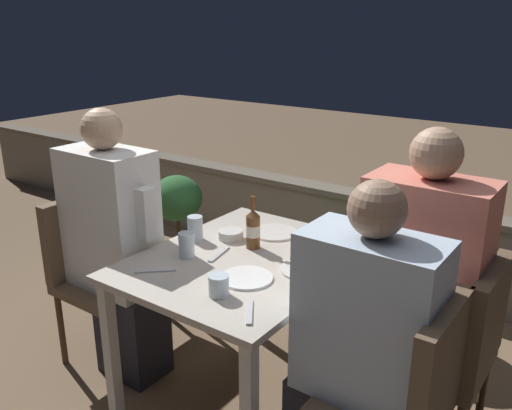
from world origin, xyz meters
TOP-DOWN VIEW (x-y plane):
  - ground_plane at (0.00, 0.00)m, footprint 16.00×16.00m
  - parapet_wall at (0.00, 1.50)m, footprint 9.00×0.18m
  - dining_table at (0.00, 0.00)m, footprint 0.84×1.05m
  - planter_hedge at (0.19, 0.94)m, footprint 0.83×0.47m
  - chair_left_near at (-0.84, -0.17)m, footprint 0.42×0.41m
  - person_white_polo at (-0.65, -0.17)m, footprint 0.51×0.26m
  - chair_left_far at (-0.84, 0.16)m, footprint 0.42×0.41m
  - chair_right_near at (0.83, -0.21)m, footprint 0.42×0.41m
  - person_blue_shirt at (0.64, -0.21)m, footprint 0.52×0.26m
  - chair_right_far at (0.88, 0.18)m, footprint 0.42×0.41m
  - person_coral_top at (0.69, 0.18)m, footprint 0.51×0.26m
  - beer_bottle at (-0.04, 0.11)m, footprint 0.07×0.07m
  - plate_0 at (0.13, -0.17)m, footprint 0.21×0.21m
  - plate_1 at (0.28, 0.04)m, footprint 0.22×0.22m
  - plate_2 at (-0.06, 0.31)m, footprint 0.22×0.22m
  - bowl_0 at (0.17, 0.28)m, footprint 0.13×0.13m
  - bowl_1 at (-0.18, 0.13)m, footprint 0.12×0.12m
  - glass_cup_0 at (-0.21, -0.14)m, footprint 0.07×0.07m
  - glass_cup_1 at (-0.32, 0.03)m, footprint 0.07×0.07m
  - glass_cup_2 at (0.13, -0.33)m, footprint 0.08×0.08m
  - fork_0 at (0.30, -0.37)m, footprint 0.11×0.15m
  - fork_1 at (-0.22, -0.33)m, footprint 0.14×0.13m
  - fork_2 at (-0.11, -0.05)m, footprint 0.05×0.17m
  - potted_plant at (-1.05, 0.66)m, footprint 0.33×0.33m

SIDE VIEW (x-z plane):
  - ground_plane at x=0.00m, z-range 0.00..0.00m
  - parapet_wall at x=0.00m, z-range 0.01..0.61m
  - planter_hedge at x=0.19m, z-range 0.04..0.65m
  - potted_plant at x=-1.05m, z-range 0.08..0.85m
  - chair_left_near at x=-0.84m, z-range 0.10..0.97m
  - chair_left_far at x=-0.84m, z-range 0.10..0.97m
  - chair_right_near at x=0.83m, z-range 0.10..0.97m
  - chair_right_far at x=0.88m, z-range 0.10..0.97m
  - person_blue_shirt at x=0.64m, z-range 0.00..1.24m
  - dining_table at x=0.00m, z-range 0.27..1.00m
  - person_white_polo at x=-0.65m, z-range 0.00..1.34m
  - person_coral_top at x=0.69m, z-range 0.00..1.35m
  - fork_0 at x=0.30m, z-range 0.72..0.73m
  - fork_1 at x=-0.22m, z-range 0.72..0.73m
  - fork_2 at x=-0.11m, z-range 0.72..0.73m
  - plate_0 at x=0.13m, z-range 0.72..0.73m
  - plate_1 at x=0.28m, z-range 0.72..0.73m
  - plate_2 at x=-0.06m, z-range 0.72..0.73m
  - bowl_0 at x=0.17m, z-range 0.73..0.77m
  - bowl_1 at x=-0.18m, z-range 0.73..0.77m
  - glass_cup_2 at x=0.13m, z-range 0.72..0.81m
  - glass_cup_0 at x=-0.21m, z-range 0.72..0.83m
  - glass_cup_1 at x=-0.32m, z-range 0.72..0.84m
  - beer_bottle at x=-0.04m, z-range 0.69..0.94m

